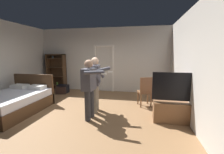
% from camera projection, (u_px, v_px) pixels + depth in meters
% --- Properties ---
extents(ground_plane, '(6.52, 6.52, 0.00)m').
position_uv_depth(ground_plane, '(79.00, 113.00, 4.47)').
color(ground_plane, olive).
extents(wall_back, '(6.17, 0.12, 2.89)m').
position_uv_depth(wall_back, '(103.00, 60.00, 6.99)').
color(wall_back, beige).
rests_on(wall_back, ground_plane).
extents(wall_right, '(0.12, 5.77, 2.89)m').
position_uv_depth(wall_right, '(194.00, 66.00, 3.66)').
color(wall_right, beige).
rests_on(wall_right, ground_plane).
extents(doorway_frame, '(0.93, 0.08, 2.13)m').
position_uv_depth(doorway_frame, '(104.00, 65.00, 6.93)').
color(doorway_frame, white).
rests_on(doorway_frame, ground_plane).
extents(bed, '(1.50, 2.03, 1.02)m').
position_uv_depth(bed, '(14.00, 102.00, 4.53)').
color(bed, '#4C331E').
rests_on(bed, ground_plane).
extents(bookshelf, '(0.90, 0.32, 1.71)m').
position_uv_depth(bookshelf, '(57.00, 71.00, 7.28)').
color(bookshelf, '#4C331E').
rests_on(bookshelf, ground_plane).
extents(tv_flatscreen, '(1.22, 0.40, 1.28)m').
position_uv_depth(tv_flatscreen, '(176.00, 108.00, 3.83)').
color(tv_flatscreen, brown).
rests_on(tv_flatscreen, ground_plane).
extents(side_table, '(0.57, 0.57, 0.70)m').
position_uv_depth(side_table, '(161.00, 93.00, 4.91)').
color(side_table, brown).
rests_on(side_table, ground_plane).
extents(laptop, '(0.32, 0.32, 0.17)m').
position_uv_depth(laptop, '(160.00, 85.00, 4.83)').
color(laptop, black).
rests_on(laptop, side_table).
extents(bottle_on_table, '(0.06, 0.06, 0.30)m').
position_uv_depth(bottle_on_table, '(166.00, 83.00, 4.75)').
color(bottle_on_table, '#263626').
rests_on(bottle_on_table, side_table).
extents(wooden_chair, '(0.53, 0.53, 0.99)m').
position_uv_depth(wooden_chair, '(145.00, 90.00, 4.96)').
color(wooden_chair, brown).
rests_on(wooden_chair, ground_plane).
extents(person_blue_shirt, '(0.69, 0.62, 1.58)m').
position_uv_depth(person_blue_shirt, '(89.00, 85.00, 3.94)').
color(person_blue_shirt, '#333338').
rests_on(person_blue_shirt, ground_plane).
extents(person_striped_shirt, '(0.72, 0.64, 1.63)m').
position_uv_depth(person_striped_shirt, '(96.00, 80.00, 4.48)').
color(person_striped_shirt, gray).
rests_on(person_striped_shirt, ground_plane).
extents(suitcase_dark, '(0.51, 0.41, 0.31)m').
position_uv_depth(suitcase_dark, '(61.00, 90.00, 6.61)').
color(suitcase_dark, black).
rests_on(suitcase_dark, ground_plane).
extents(suitcase_small, '(0.47, 0.29, 0.36)m').
position_uv_depth(suitcase_small, '(63.00, 89.00, 6.76)').
color(suitcase_small, black).
rests_on(suitcase_small, ground_plane).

